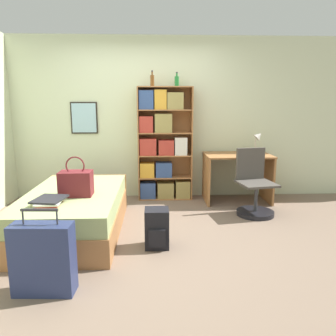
# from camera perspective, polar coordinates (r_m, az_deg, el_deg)

# --- Properties ---
(ground_plane) EXTENTS (14.00, 14.00, 0.00)m
(ground_plane) POSITION_cam_1_polar(r_m,az_deg,el_deg) (4.13, -4.72, -10.82)
(ground_plane) COLOR #756051
(wall_back) EXTENTS (10.00, 0.09, 2.60)m
(wall_back) POSITION_cam_1_polar(r_m,az_deg,el_deg) (5.44, -4.30, 8.55)
(wall_back) COLOR beige
(wall_back) RESTS_ON ground_plane
(bed) EXTENTS (1.09, 1.92, 0.51)m
(bed) POSITION_cam_1_polar(r_m,az_deg,el_deg) (4.17, -15.89, -7.32)
(bed) COLOR #A36B3D
(bed) RESTS_ON ground_plane
(handbag) EXTENTS (0.36, 0.24, 0.45)m
(handbag) POSITION_cam_1_polar(r_m,az_deg,el_deg) (3.88, -15.72, -2.52)
(handbag) COLOR maroon
(handbag) RESTS_ON bed
(book_stack_on_bed) EXTENTS (0.34, 0.38, 0.07)m
(book_stack_on_bed) POSITION_cam_1_polar(r_m,az_deg,el_deg) (3.64, -19.95, -5.45)
(book_stack_on_bed) COLOR #7A336B
(book_stack_on_bed) RESTS_ON bed
(suitcase) EXTENTS (0.50, 0.22, 0.73)m
(suitcase) POSITION_cam_1_polar(r_m,az_deg,el_deg) (2.95, -20.90, -14.57)
(suitcase) COLOR navy
(suitcase) RESTS_ON ground_plane
(bookcase) EXTENTS (0.87, 0.28, 1.81)m
(bookcase) POSITION_cam_1_polar(r_m,az_deg,el_deg) (5.28, -1.03, 3.89)
(bookcase) COLOR #A36B3D
(bookcase) RESTS_ON ground_plane
(bottle_green) EXTENTS (0.06, 0.06, 0.24)m
(bottle_green) POSITION_cam_1_polar(r_m,az_deg,el_deg) (5.21, -2.77, 15.03)
(bottle_green) COLOR brown
(bottle_green) RESTS_ON bookcase
(bottle_brown) EXTENTS (0.07, 0.07, 0.22)m
(bottle_brown) POSITION_cam_1_polar(r_m,az_deg,el_deg) (5.26, 1.54, 14.92)
(bottle_brown) COLOR #1E6B2D
(bottle_brown) RESTS_ON bookcase
(desk) EXTENTS (1.02, 0.68, 0.76)m
(desk) POSITION_cam_1_polar(r_m,az_deg,el_deg) (5.31, 11.94, -0.28)
(desk) COLOR #A36B3D
(desk) RESTS_ON ground_plane
(desk_lamp) EXTENTS (0.21, 0.16, 0.37)m
(desk_lamp) POSITION_cam_1_polar(r_m,az_deg,el_deg) (5.38, 15.40, 4.89)
(desk_lamp) COLOR #ADA89E
(desk_lamp) RESTS_ON desk
(desk_chair) EXTENTS (0.55, 0.55, 0.92)m
(desk_chair) POSITION_cam_1_polar(r_m,az_deg,el_deg) (4.79, 14.79, -4.42)
(desk_chair) COLOR black
(desk_chair) RESTS_ON ground_plane
(backpack) EXTENTS (0.26, 0.27, 0.43)m
(backpack) POSITION_cam_1_polar(r_m,az_deg,el_deg) (3.62, -1.95, -10.46)
(backpack) COLOR black
(backpack) RESTS_ON ground_plane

